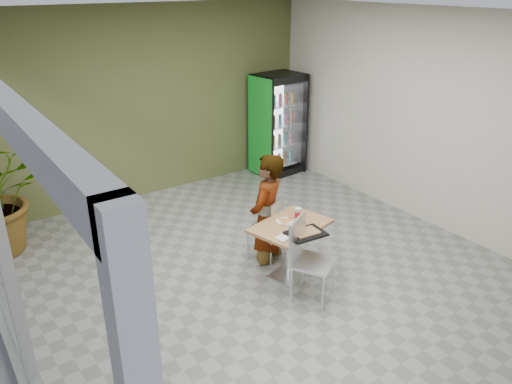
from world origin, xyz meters
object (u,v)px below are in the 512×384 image
at_px(seated_woman, 267,219).
at_px(cafeteria_tray, 306,234).
at_px(dining_table, 290,240).
at_px(chair_near, 305,252).
at_px(soda_cup, 298,214).
at_px(chair_far, 271,224).
at_px(beverage_fridge, 278,125).

relative_size(seated_woman, cafeteria_tray, 4.04).
bearing_deg(dining_table, cafeteria_tray, -92.53).
bearing_deg(seated_woman, chair_near, 51.30).
bearing_deg(soda_cup, dining_table, -159.32).
height_order(chair_far, chair_near, chair_near).
bearing_deg(dining_table, seated_woman, 87.68).
relative_size(chair_far, cafeteria_tray, 2.01).
distance_m(chair_far, cafeteria_tray, 0.84).
xyz_separation_m(chair_far, cafeteria_tray, (-0.08, -0.81, 0.24)).
distance_m(chair_near, seated_woman, 0.97).
bearing_deg(cafeteria_tray, beverage_fridge, 57.44).
relative_size(chair_far, chair_near, 0.88).
height_order(dining_table, beverage_fridge, beverage_fridge).
relative_size(soda_cup, beverage_fridge, 0.08).
bearing_deg(beverage_fridge, soda_cup, -128.80).
distance_m(dining_table, chair_near, 0.45).
bearing_deg(seated_woman, chair_far, 116.27).
xyz_separation_m(cafeteria_tray, beverage_fridge, (2.18, 3.41, 0.20)).
bearing_deg(dining_table, soda_cup, 20.68).
xyz_separation_m(chair_near, cafeteria_tray, (0.10, 0.12, 0.16)).
height_order(chair_far, cafeteria_tray, chair_far).
bearing_deg(chair_far, chair_near, 48.16).
distance_m(dining_table, beverage_fridge, 3.81).
height_order(chair_far, beverage_fridge, beverage_fridge).
relative_size(chair_far, seated_woman, 0.50).
bearing_deg(chair_near, seated_woman, 52.38).
bearing_deg(dining_table, beverage_fridge, 55.08).
xyz_separation_m(seated_woman, beverage_fridge, (2.14, 2.57, 0.36)).
height_order(dining_table, chair_far, chair_far).
relative_size(dining_table, chair_near, 1.06).
distance_m(chair_far, chair_near, 0.95).
bearing_deg(dining_table, chair_near, -105.36).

